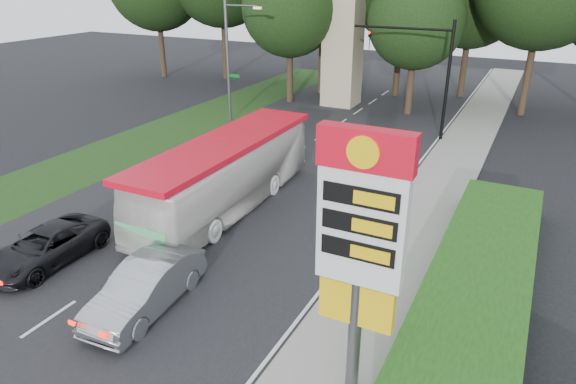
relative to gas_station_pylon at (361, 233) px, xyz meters
The scene contains 12 objects.
ground 10.41m from the gas_station_pylon, 167.77° to the right, with size 120.00×120.00×0.00m, color black.
road_surface 14.30m from the gas_station_pylon, 132.60° to the left, with size 14.00×80.00×0.02m, color black.
sidewalk_right 10.95m from the gas_station_pylon, 94.00° to the left, with size 3.00×80.00×0.12m, color gray.
grass_verge_left 25.01m from the gas_station_pylon, 139.44° to the left, with size 5.00×50.00×0.02m, color #193814.
hedge 7.49m from the gas_station_pylon, 69.05° to the left, with size 3.00×14.00×1.20m, color #1C4B14.
gas_station_pylon is the anchor object (origin of this frame).
traffic_signal_mast 22.29m from the gas_station_pylon, 99.09° to the left, with size 6.10×0.35×7.20m.
streetlight_signs 25.74m from the gas_station_pylon, 128.96° to the left, with size 2.75×0.98×8.00m.
monument 30.17m from the gas_station_pylon, 111.80° to the left, with size 3.00×3.00×10.05m.
transit_bus 11.99m from the gas_station_pylon, 138.36° to the left, with size 2.63×11.25×3.13m, color white.
sedan_silver 7.83m from the gas_station_pylon, behind, with size 1.61×4.63×1.52m, color #A5A6AC.
suv_charcoal 12.62m from the gas_station_pylon, behind, with size 2.13×4.63×1.29m, color black.
Camera 1 is at (12.25, -7.67, 9.78)m, focal length 32.00 mm.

